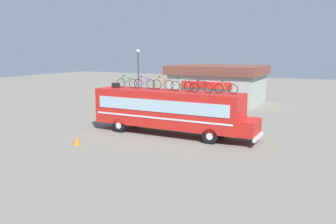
{
  "coord_description": "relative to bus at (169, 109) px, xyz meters",
  "views": [
    {
      "loc": [
        11.4,
        -21.79,
        5.95
      ],
      "look_at": [
        0.09,
        0.0,
        1.65
      ],
      "focal_mm": 37.04,
      "sensor_mm": 36.0,
      "label": 1
    }
  ],
  "objects": [
    {
      "name": "rooftop_bicycle_6",
      "position": [
        4.1,
        0.19,
        1.69
      ],
      "size": [
        1.62,
        0.44,
        0.86
      ],
      "color": "black",
      "rests_on": "bus"
    },
    {
      "name": "street_lamp",
      "position": [
        -5.9,
        5.24,
        1.66
      ],
      "size": [
        0.3,
        0.3,
        6.14
      ],
      "color": "#38383D",
      "rests_on": "ground"
    },
    {
      "name": "traffic_cone",
      "position": [
        -4.05,
        -5.24,
        -1.61
      ],
      "size": [
        0.4,
        0.4,
        0.5
      ],
      "primitive_type": "cone",
      "color": "orange",
      "rests_on": "ground"
    },
    {
      "name": "rooftop_bicycle_4",
      "position": [
        0.9,
        0.16,
        1.72
      ],
      "size": [
        1.75,
        0.44,
        0.94
      ],
      "color": "black",
      "rests_on": "bus"
    },
    {
      "name": "ground_plane",
      "position": [
        -0.2,
        0.0,
        -1.86
      ],
      "size": [
        120.0,
        120.0,
        0.0
      ],
      "primitive_type": "plane",
      "color": "slate"
    },
    {
      "name": "rooftop_bicycle_1",
      "position": [
        -3.83,
        0.31,
        1.72
      ],
      "size": [
        1.8,
        0.44,
        0.95
      ],
      "color": "black",
      "rests_on": "bus"
    },
    {
      "name": "rooftop_bicycle_3",
      "position": [
        -0.71,
        0.34,
        1.73
      ],
      "size": [
        1.74,
        0.44,
        0.98
      ],
      "color": "black",
      "rests_on": "bus"
    },
    {
      "name": "rooftop_bicycle_2",
      "position": [
        -2.29,
        0.35,
        1.73
      ],
      "size": [
        1.81,
        0.44,
        0.95
      ],
      "color": "black",
      "rests_on": "bus"
    },
    {
      "name": "luggage_bag_1",
      "position": [
        -4.63,
        -0.03,
        1.52
      ],
      "size": [
        0.55,
        0.33,
        0.37
      ],
      "primitive_type": "cube",
      "color": "black",
      "rests_on": "bus"
    },
    {
      "name": "rooftop_bicycle_5",
      "position": [
        2.47,
        -0.1,
        1.7
      ],
      "size": [
        1.65,
        0.44,
        0.88
      ],
      "color": "black",
      "rests_on": "bus"
    },
    {
      "name": "bus",
      "position": [
        0.0,
        0.0,
        0.0
      ],
      "size": [
        12.19,
        2.51,
        3.19
      ],
      "color": "red",
      "rests_on": "ground"
    },
    {
      "name": "roadside_building",
      "position": [
        -2.12,
        16.43,
        0.38
      ],
      "size": [
        10.24,
        7.98,
        4.35
      ],
      "color": "#9E9E99",
      "rests_on": "ground"
    }
  ]
}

